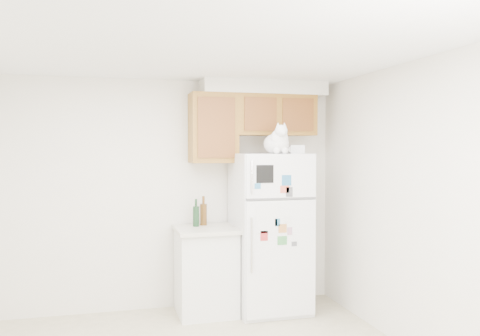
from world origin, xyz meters
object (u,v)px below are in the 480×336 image
object	(u,v)px
base_counter	(206,270)
storage_box_back	(279,149)
cat	(278,142)
storage_box_front	(297,149)
refrigerator	(270,232)
bottle_amber	(203,211)
bottle_green	(196,213)

from	to	relation	value
base_counter	storage_box_back	size ratio (longest dim) A/B	5.11
storage_box_back	cat	bearing A→B (deg)	-135.50
storage_box_back	storage_box_front	world-z (taller)	storage_box_back
refrigerator	storage_box_front	xyz separation A→B (m)	(0.25, -0.13, 0.89)
base_counter	bottle_amber	size ratio (longest dim) A/B	2.90
cat	storage_box_front	xyz separation A→B (m)	(0.25, 0.10, -0.08)
refrigerator	base_counter	xyz separation A→B (m)	(-0.69, 0.07, -0.39)
base_counter	bottle_green	world-z (taller)	bottle_green
base_counter	storage_box_back	world-z (taller)	storage_box_back
bottle_green	bottle_amber	distance (m)	0.11
refrigerator	storage_box_back	size ratio (longest dim) A/B	9.44
base_counter	cat	size ratio (longest dim) A/B	2.02
storage_box_back	bottle_amber	xyz separation A→B (m)	(-0.83, 0.13, -0.67)
base_counter	storage_box_back	bearing A→B (deg)	2.37
storage_box_front	bottle_amber	distance (m)	1.21
refrigerator	base_counter	size ratio (longest dim) A/B	1.85
refrigerator	bottle_green	bearing A→B (deg)	167.62
storage_box_back	storage_box_front	size ratio (longest dim) A/B	1.20
refrigerator	storage_box_front	world-z (taller)	storage_box_front
bottle_green	bottle_amber	size ratio (longest dim) A/B	0.93
bottle_amber	cat	bearing A→B (deg)	-33.86
storage_box_back	bottle_amber	bearing A→B (deg)	148.36
storage_box_front	bottle_green	distance (m)	1.27
base_counter	bottle_amber	xyz separation A→B (m)	(0.01, 0.16, 0.62)
cat	bottle_amber	size ratio (longest dim) A/B	1.44
refrigerator	bottle_amber	xyz separation A→B (m)	(-0.68, 0.23, 0.23)
storage_box_front	bottle_amber	world-z (taller)	storage_box_front
storage_box_front	storage_box_back	bearing A→B (deg)	124.79
storage_box_front	bottle_green	bearing A→B (deg)	173.81
refrigerator	base_counter	distance (m)	0.79
storage_box_front	bottle_green	xyz separation A→B (m)	(-1.03, 0.30, -0.68)
cat	storage_box_front	bearing A→B (deg)	21.19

